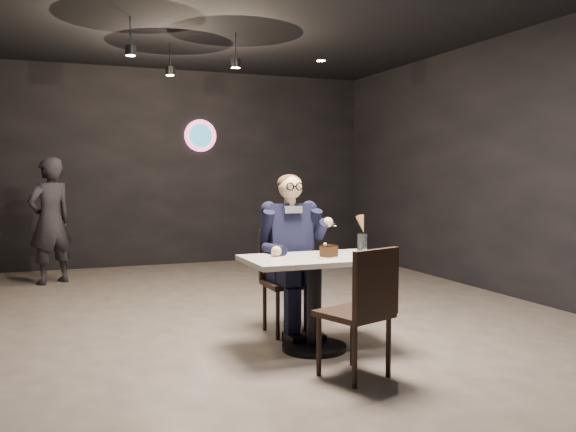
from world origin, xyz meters
name	(u,v)px	position (x,y,z in m)	size (l,w,h in m)	color
floor	(229,339)	(0.00, 0.00, 0.00)	(9.00, 9.00, 0.00)	gray
wall_sign	(200,136)	(0.80, 4.47, 2.00)	(0.50, 0.06, 0.50)	pink
pendant_lights	(179,43)	(0.00, 2.00, 2.88)	(1.40, 1.20, 0.36)	black
main_table	(314,303)	(0.55, -0.56, 0.38)	(1.10, 0.70, 0.75)	silver
chair_far	(289,282)	(0.55, -0.01, 0.46)	(0.42, 0.46, 0.92)	black
chair_near	(354,311)	(0.55, -1.24, 0.46)	(0.42, 0.46, 0.92)	black
seated_man	(289,252)	(0.55, -0.01, 0.72)	(0.60, 0.80, 1.44)	black
dessert_plate	(325,257)	(0.60, -0.64, 0.76)	(0.20, 0.20, 0.01)	white
cake_slice	(329,251)	(0.63, -0.66, 0.80)	(0.11, 0.09, 0.08)	black
mint_leaf	(328,247)	(0.61, -0.67, 0.84)	(0.06, 0.04, 0.01)	#2D8C2E
sundae_glass	(362,245)	(0.94, -0.62, 0.84)	(0.08, 0.08, 0.17)	silver
wafer_cone	(362,224)	(0.94, -0.61, 1.00)	(0.07, 0.07, 0.14)	tan
passerby	(50,221)	(-1.42, 3.36, 0.81)	(0.59, 0.39, 1.62)	black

